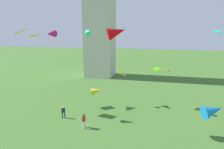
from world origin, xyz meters
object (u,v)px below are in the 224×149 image
object	(u,v)px
person_1	(63,111)
kite_flying_6	(166,70)
person_2	(84,120)
kite_flying_4	(20,32)
kite_flying_1	(116,32)
kite_flying_5	(218,31)
kite_flying_8	(33,36)
kite_flying_10	(89,32)
kite_flying_0	(157,69)
kite_flying_3	(213,111)
kite_flying_7	(97,91)
kite_flying_2	(51,34)
kite_flying_9	(123,74)

from	to	relation	value
person_1	kite_flying_6	xyz separation A→B (m)	(13.01, 5.41, 5.07)
person_2	kite_flying_4	distance (m)	15.02
kite_flying_1	kite_flying_5	size ratio (longest dim) A/B	2.38
kite_flying_8	kite_flying_10	size ratio (longest dim) A/B	1.14
kite_flying_0	kite_flying_1	world-z (taller)	kite_flying_1
kite_flying_1	kite_flying_10	distance (m)	9.79
kite_flying_0	kite_flying_5	world-z (taller)	kite_flying_5
kite_flying_5	kite_flying_8	distance (m)	26.52
kite_flying_1	kite_flying_3	size ratio (longest dim) A/B	1.20
kite_flying_5	kite_flying_7	world-z (taller)	kite_flying_5
kite_flying_1	kite_flying_6	bearing A→B (deg)	-63.42
kite_flying_2	kite_flying_3	xyz separation A→B (m)	(20.50, -10.58, -6.06)
kite_flying_2	kite_flying_9	bearing A→B (deg)	23.25
kite_flying_5	kite_flying_10	distance (m)	18.30
kite_flying_10	kite_flying_5	bearing A→B (deg)	-28.97
kite_flying_0	kite_flying_2	distance (m)	16.55
kite_flying_3	kite_flying_9	size ratio (longest dim) A/B	2.06
kite_flying_10	kite_flying_0	bearing A→B (deg)	-30.62
kite_flying_6	kite_flying_8	bearing A→B (deg)	-140.27
kite_flying_4	kite_flying_10	distance (m)	9.56
kite_flying_8	kite_flying_9	bearing A→B (deg)	-41.41
kite_flying_8	kite_flying_9	world-z (taller)	kite_flying_8
kite_flying_6	kite_flying_7	size ratio (longest dim) A/B	0.89
kite_flying_4	kite_flying_6	world-z (taller)	kite_flying_4
kite_flying_7	kite_flying_1	bearing A→B (deg)	-122.69
person_1	kite_flying_8	size ratio (longest dim) A/B	0.82
kite_flying_6	kite_flying_7	bearing A→B (deg)	-113.28
kite_flying_2	kite_flying_3	world-z (taller)	kite_flying_2
kite_flying_2	kite_flying_6	size ratio (longest dim) A/B	1.37
kite_flying_0	kite_flying_3	size ratio (longest dim) A/B	0.61
kite_flying_1	kite_flying_5	xyz separation A→B (m)	(12.39, 8.79, 0.00)
kite_flying_0	kite_flying_2	size ratio (longest dim) A/B	0.74
kite_flying_1	kite_flying_6	size ratio (longest dim) A/B	1.97
kite_flying_6	kite_flying_8	world-z (taller)	kite_flying_8
person_2	kite_flying_6	world-z (taller)	kite_flying_6
person_2	kite_flying_3	xyz separation A→B (m)	(13.00, -3.43, 3.73)
kite_flying_6	kite_flying_8	xyz separation A→B (m)	(-19.68, -0.58, 4.51)
person_2	kite_flying_4	bearing A→B (deg)	63.61
kite_flying_6	kite_flying_8	size ratio (longest dim) A/B	0.69
kite_flying_9	kite_flying_1	bearing A→B (deg)	-107.53
kite_flying_6	person_1	bearing A→B (deg)	-119.38
kite_flying_1	kite_flying_3	bearing A→B (deg)	-137.23
kite_flying_0	person_2	bearing A→B (deg)	-19.77
person_1	person_2	xyz separation A→B (m)	(3.62, -2.06, 0.12)
kite_flying_8	kite_flying_6	bearing A→B (deg)	-47.05
kite_flying_10	kite_flying_4	bearing A→B (deg)	179.86
person_2	kite_flying_2	distance (m)	14.26
person_2	kite_flying_5	distance (m)	21.47
kite_flying_9	kite_flying_0	bearing A→B (deg)	-13.23
kite_flying_3	kite_flying_6	size ratio (longest dim) A/B	1.65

